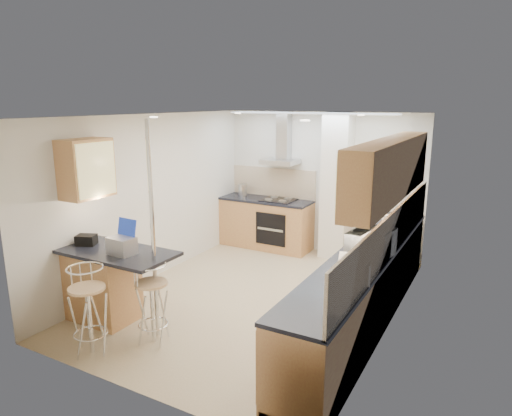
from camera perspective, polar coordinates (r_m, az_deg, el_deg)
The scene contains 16 objects.
ground at distance 6.49m, azimuth 0.08°, elevation -11.17°, with size 4.80×4.80×0.00m, color tan.
room_shell at distance 6.20m, azimuth 4.39°, elevation 2.62°, with size 3.64×4.84×2.51m.
right_counter at distance 5.79m, azimuth 13.40°, elevation -9.69°, with size 0.63×4.40×0.92m.
back_counter at distance 8.50m, azimuth 1.26°, elevation -1.88°, with size 1.70×0.63×0.92m.
peninsula at distance 5.87m, azimuth -16.81°, elevation -9.44°, with size 1.47×0.72×0.94m.
microwave at distance 5.39m, azimuth 14.15°, elevation -4.43°, with size 0.59×0.40×0.33m, color white.
laptop at distance 5.54m, azimuth -16.42°, elevation -4.55°, with size 0.30×0.22×0.20m, color #A0A2A8.
bag at distance 6.04m, azimuth -20.45°, elevation -3.76°, with size 0.23×0.17×0.13m, color black.
bar_stool_near at distance 5.32m, azimuth -20.19°, elevation -11.88°, with size 0.41×0.41×1.00m, color tan, non-canonical shape.
bar_stool_end at distance 5.35m, azimuth -12.85°, elevation -11.50°, with size 0.38×0.38×0.94m, color tan, non-canonical shape.
jar_a at distance 6.80m, azimuth 15.95°, elevation -1.56°, with size 0.12×0.12×0.17m, color beige.
jar_b at distance 6.47m, azimuth 17.46°, elevation -2.52°, with size 0.11×0.11×0.15m, color beige.
jar_c at distance 5.31m, azimuth 13.45°, elevation -5.44°, with size 0.14×0.14×0.19m, color #BFBD99.
jar_d at distance 4.54m, azimuth 9.60°, elevation -8.76°, with size 0.10×0.10×0.15m, color white.
bread_bin at distance 4.77m, azimuth 12.16°, elevation -7.41°, with size 0.32×0.40×0.21m, color beige.
kettle at distance 8.71m, azimuth -1.67°, elevation 2.30°, with size 0.16×0.16×0.21m, color #B3B5B8.
Camera 1 is at (2.83, -5.18, 2.69)m, focal length 32.00 mm.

